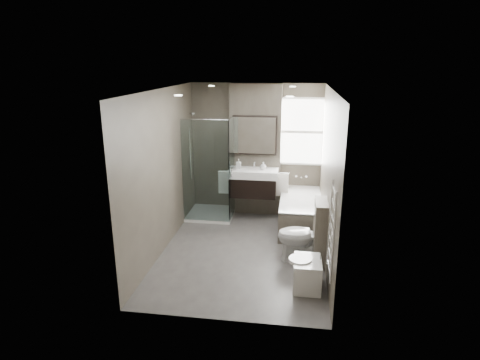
% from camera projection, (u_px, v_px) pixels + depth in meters
% --- Properties ---
extents(room, '(2.70, 3.90, 2.70)m').
position_uv_depth(room, '(244.00, 174.00, 6.27)').
color(room, '#4D4A47').
rests_on(room, ground).
extents(vanity_pier, '(1.00, 0.25, 2.60)m').
position_uv_depth(vanity_pier, '(255.00, 150.00, 7.96)').
color(vanity_pier, '#50493F').
rests_on(vanity_pier, ground).
extents(vanity, '(0.95, 0.47, 0.66)m').
position_uv_depth(vanity, '(253.00, 182.00, 7.79)').
color(vanity, black).
rests_on(vanity, vanity_pier).
extents(mirror_cabinet, '(0.86, 0.08, 0.76)m').
position_uv_depth(mirror_cabinet, '(255.00, 135.00, 7.71)').
color(mirror_cabinet, black).
rests_on(mirror_cabinet, vanity_pier).
extents(towel_left, '(0.24, 0.06, 0.44)m').
position_uv_depth(towel_left, '(225.00, 182.00, 7.85)').
color(towel_left, white).
rests_on(towel_left, vanity_pier).
extents(towel_right, '(0.24, 0.06, 0.44)m').
position_uv_depth(towel_right, '(282.00, 185.00, 7.70)').
color(towel_right, white).
rests_on(towel_right, vanity_pier).
extents(shower_enclosure, '(0.90, 0.90, 2.00)m').
position_uv_depth(shower_enclosure, '(215.00, 194.00, 7.89)').
color(shower_enclosure, white).
rests_on(shower_enclosure, ground).
extents(bathtub, '(0.75, 1.60, 0.57)m').
position_uv_depth(bathtub, '(300.00, 211.00, 7.47)').
color(bathtub, '#50493F').
rests_on(bathtub, ground).
extents(window, '(0.98, 0.06, 1.33)m').
position_uv_depth(window, '(302.00, 132.00, 7.82)').
color(window, white).
rests_on(window, room).
extents(toilet, '(0.84, 0.53, 0.81)m').
position_uv_depth(toilet, '(304.00, 236.00, 6.21)').
color(toilet, white).
rests_on(toilet, ground).
extents(cistern_box, '(0.19, 0.55, 1.00)m').
position_uv_depth(cistern_box, '(320.00, 232.00, 6.10)').
color(cistern_box, '#50493F').
rests_on(cistern_box, ground).
extents(bidet, '(0.44, 0.52, 0.53)m').
position_uv_depth(bidet, '(307.00, 273.00, 5.49)').
color(bidet, white).
rests_on(bidet, ground).
extents(towel_radiator, '(0.03, 0.49, 1.10)m').
position_uv_depth(towel_radiator, '(332.00, 231.00, 4.64)').
color(towel_radiator, silver).
rests_on(towel_radiator, room).
extents(soap_bottle_a, '(0.09, 0.09, 0.19)m').
position_uv_depth(soap_bottle_a, '(239.00, 164.00, 7.74)').
color(soap_bottle_a, white).
rests_on(soap_bottle_a, vanity).
extents(soap_bottle_b, '(0.11, 0.11, 0.15)m').
position_uv_depth(soap_bottle_b, '(263.00, 166.00, 7.70)').
color(soap_bottle_b, white).
rests_on(soap_bottle_b, vanity).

